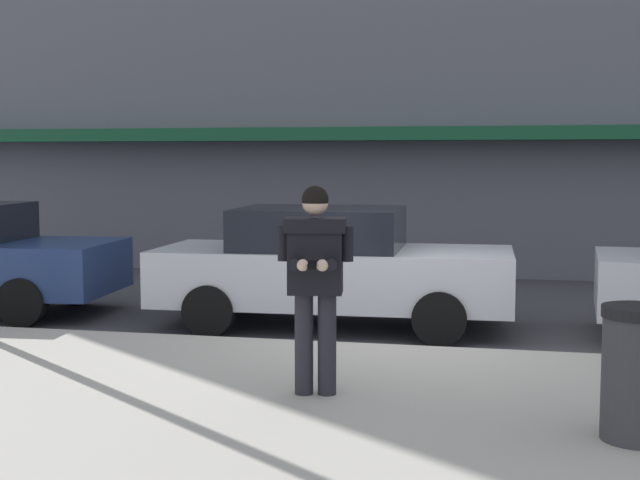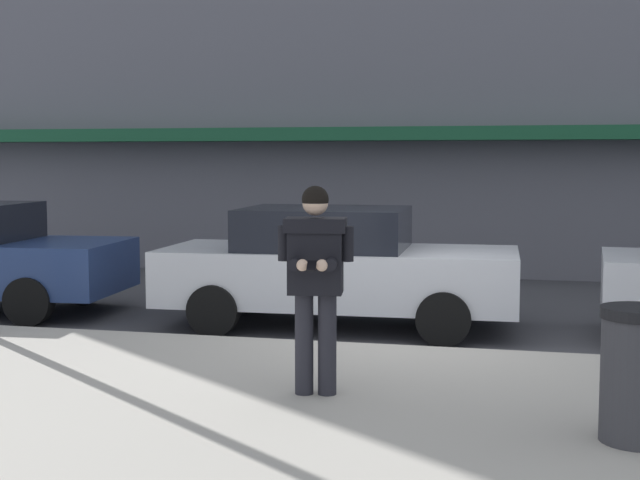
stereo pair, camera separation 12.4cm
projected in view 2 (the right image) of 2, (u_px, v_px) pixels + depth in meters
name	position (u px, v px, depth m)	size (l,w,h in m)	color
ground_plane	(410.00, 354.00, 9.92)	(80.00, 80.00, 0.00)	#3D3D42
sidewalk	(490.00, 430.00, 6.92)	(32.00, 5.30, 0.14)	#A8A399
curb_paint_line	(502.00, 357.00, 9.74)	(28.00, 0.12, 0.01)	silver
parked_sedan_mid	(335.00, 266.00, 11.39)	(4.56, 2.04, 1.54)	silver
man_texting_on_phone	(315.00, 267.00, 7.60)	(0.64, 0.62, 1.81)	#23232B
trash_bin	(638.00, 374.00, 6.38)	(0.55, 0.55, 0.98)	#38383D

